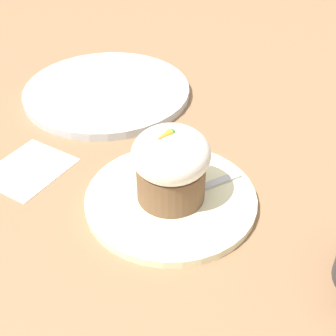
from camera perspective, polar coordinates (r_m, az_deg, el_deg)
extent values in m
plane|color=#846042|center=(0.56, 0.34, -4.16)|extent=(4.00, 4.00, 0.00)
cylinder|color=beige|center=(0.56, 0.35, -3.78)|extent=(0.20, 0.20, 0.01)
cylinder|color=brown|center=(0.54, 0.00, -1.53)|extent=(0.08, 0.08, 0.05)
ellipsoid|color=white|center=(0.52, 0.00, 1.78)|extent=(0.09, 0.09, 0.06)
cone|color=orange|center=(0.50, -0.78, 4.03)|extent=(0.02, 0.01, 0.01)
sphere|color=green|center=(0.50, 0.18, 4.48)|extent=(0.01, 0.01, 0.01)
cube|color=#B7B7BC|center=(0.57, 5.49, -1.93)|extent=(0.08, 0.03, 0.00)
ellipsoid|color=#B7B7BC|center=(0.55, 0.94, -3.49)|extent=(0.04, 0.04, 0.01)
cylinder|color=#B2B7BC|center=(0.78, -7.45, 9.27)|extent=(0.27, 0.27, 0.01)
cube|color=white|center=(0.64, -16.65, -0.09)|extent=(0.13, 0.12, 0.00)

